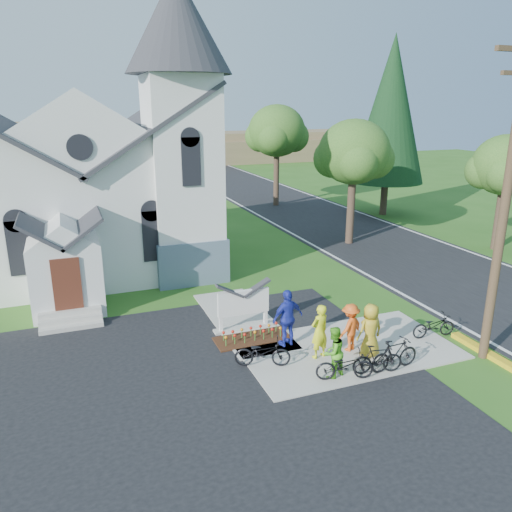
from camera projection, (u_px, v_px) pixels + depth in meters
name	position (u px, v px, depth m)	size (l,w,h in m)	color
ground	(314.00, 365.00, 15.58)	(120.00, 120.00, 0.00)	#2D5E1A
parking_lot	(81.00, 460.00, 11.39)	(20.00, 16.00, 0.02)	black
road	(345.00, 229.00, 32.39)	(8.00, 90.00, 0.02)	black
sidewalk	(348.00, 349.00, 16.53)	(7.00, 4.00, 0.05)	#ABA79B
church	(90.00, 161.00, 23.31)	(12.35, 12.00, 13.00)	white
church_sign	(243.00, 303.00, 17.72)	(2.20, 0.40, 1.70)	#ABA79B
flower_bed	(252.00, 339.00, 17.21)	(2.60, 1.10, 0.07)	#371E0F
utility_pole	(509.00, 190.00, 14.50)	(3.45, 0.28, 10.00)	#413220
tree_road_near	(354.00, 153.00, 27.68)	(4.00, 4.00, 7.05)	#36251D
tree_road_mid	(277.00, 131.00, 38.40)	(4.40, 4.40, 7.80)	#36251D
tree_road_far	(506.00, 166.00, 26.68)	(3.60, 3.60, 6.30)	#36251D
conifer	(391.00, 110.00, 34.63)	(5.20, 5.20, 12.40)	#36251D
distant_hills	(142.00, 148.00, 66.38)	(61.00, 10.00, 5.60)	brown
cyclist_0	(320.00, 331.00, 15.69)	(0.65, 0.43, 1.79)	yellow
bike_0	(263.00, 352.00, 15.28)	(0.60, 1.73, 0.91)	black
cyclist_1	(333.00, 352.00, 14.60)	(0.77, 0.60, 1.58)	#54B421
bike_1	(395.00, 354.00, 15.05)	(0.48, 1.69, 1.02)	black
cyclist_2	(288.00, 318.00, 16.48)	(1.15, 0.48, 1.96)	#212CA5
bike_2	(345.00, 365.00, 14.54)	(0.60, 1.71, 0.90)	black
cyclist_3	(350.00, 327.00, 16.21)	(1.03, 0.59, 1.60)	#E35619
bike_3	(378.00, 359.00, 14.86)	(0.44, 1.55, 0.93)	black
cyclist_4	(370.00, 330.00, 15.79)	(0.86, 0.56, 1.77)	#B59821
bike_4	(434.00, 326.00, 17.21)	(0.56, 1.59, 0.84)	black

